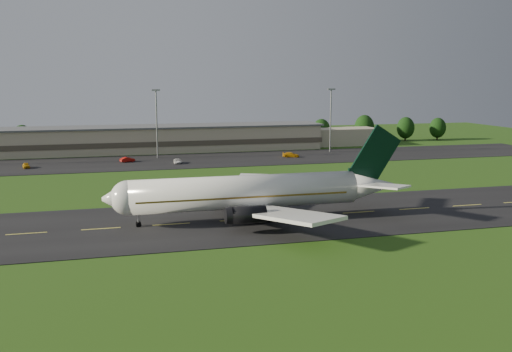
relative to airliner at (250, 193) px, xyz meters
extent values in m
plane|color=#1C4611|center=(-13.16, 0.00, -4.66)|extent=(360.00, 360.00, 0.00)
cube|color=black|center=(-13.16, 0.00, -4.61)|extent=(220.00, 30.00, 0.10)
cube|color=black|center=(-13.16, 72.00, -4.61)|extent=(260.00, 30.00, 0.10)
cylinder|color=white|center=(-0.86, 0.00, 0.14)|extent=(38.03, 5.81, 5.60)
sphere|color=white|center=(-19.86, 0.11, 0.14)|extent=(5.60, 5.60, 5.60)
cone|color=white|center=(-21.86, 0.12, 0.14)|extent=(4.03, 5.40, 5.38)
cone|color=white|center=(21.64, -0.12, 0.14)|extent=(9.03, 5.54, 5.49)
cube|color=brown|center=(-1.36, 0.01, -0.21)|extent=(35.03, 5.83, 0.28)
cube|color=black|center=(-20.46, 0.11, 0.69)|extent=(2.02, 3.01, 0.65)
cube|color=white|center=(2.58, -11.01, -1.36)|extent=(14.03, 20.19, 2.20)
cube|color=white|center=(2.70, 10.99, -1.36)|extent=(14.19, 20.17, 2.20)
cube|color=white|center=(21.62, -5.12, 1.04)|extent=(7.49, 9.39, 0.91)
cube|color=white|center=(21.67, 4.88, 1.04)|extent=(7.55, 9.38, 0.91)
cube|color=black|center=(20.14, -0.11, 1.94)|extent=(5.00, 0.58, 3.00)
cube|color=black|center=(22.64, -0.12, 5.64)|extent=(9.44, 0.50, 10.55)
cylinder|color=black|center=(-2.40, -7.99, -1.76)|extent=(5.61, 2.73, 2.70)
cylinder|color=black|center=(-2.31, 8.01, -1.76)|extent=(5.61, 2.73, 2.70)
cube|color=#C1B293|center=(-13.16, 96.00, -0.66)|extent=(120.00, 15.00, 8.00)
cube|color=#4C4438|center=(-13.16, 96.00, -1.46)|extent=(121.00, 15.40, 1.60)
cube|color=#595B60|center=(-13.16, 96.00, 3.49)|extent=(122.00, 16.00, 0.50)
cube|color=#C1B293|center=(56.84, 98.00, -1.66)|extent=(28.00, 11.00, 6.00)
cylinder|color=gray|center=(-8.16, 80.00, 5.34)|extent=(0.44, 0.44, 20.00)
cube|color=gray|center=(-8.16, 80.00, 15.44)|extent=(2.40, 1.20, 0.50)
cylinder|color=gray|center=(46.84, 80.00, 5.34)|extent=(0.44, 0.44, 20.00)
cube|color=gray|center=(46.84, 80.00, 15.44)|extent=(2.40, 1.20, 0.50)
cylinder|color=black|center=(-49.00, 106.55, -3.29)|extent=(0.56, 0.56, 2.74)
ellipsoid|color=black|center=(-49.00, 106.55, 0.06)|extent=(6.40, 6.40, 8.00)
cylinder|color=black|center=(33.62, 105.90, -3.36)|extent=(0.56, 0.56, 2.60)
ellipsoid|color=black|center=(33.62, 105.90, -0.19)|extent=(6.06, 6.06, 7.57)
cylinder|color=black|center=(53.45, 104.77, -3.25)|extent=(0.56, 0.56, 2.81)
ellipsoid|color=black|center=(53.45, 104.77, 0.19)|extent=(6.57, 6.57, 8.21)
cylinder|color=black|center=(71.60, 107.04, -3.09)|extent=(0.56, 0.56, 3.14)
ellipsoid|color=black|center=(71.60, 107.04, 0.74)|extent=(7.32, 7.32, 9.15)
cylinder|color=black|center=(88.07, 105.48, -3.24)|extent=(0.56, 0.56, 2.83)
ellipsoid|color=black|center=(88.07, 105.48, 0.22)|extent=(6.61, 6.61, 8.27)
cylinder|color=black|center=(101.78, 105.28, -3.32)|extent=(0.56, 0.56, 2.68)
ellipsoid|color=black|center=(101.78, 105.28, -0.05)|extent=(6.25, 6.25, 7.81)
imported|color=#C58A0B|center=(-43.54, 68.97, -3.87)|extent=(2.42, 4.32, 1.39)
imported|color=#A6100B|center=(-17.21, 73.58, -3.87)|extent=(4.43, 3.08, 1.39)
imported|color=silver|center=(-3.83, 67.22, -3.94)|extent=(2.44, 4.64, 1.25)
imported|color=orange|center=(30.73, 71.27, -3.83)|extent=(5.43, 3.43, 1.47)
camera|label=1|loc=(-22.76, -90.21, 18.70)|focal=40.00mm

